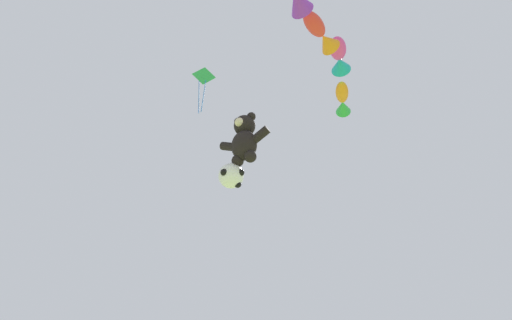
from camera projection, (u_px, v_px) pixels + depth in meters
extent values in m
ellipsoid|color=black|center=(244.00, 145.00, 10.91)|extent=(0.87, 0.74, 1.05)
sphere|color=black|center=(245.00, 126.00, 11.33)|extent=(0.73, 0.73, 0.73)
sphere|color=beige|center=(239.00, 122.00, 11.08)|extent=(0.30, 0.30, 0.30)
sphere|color=black|center=(238.00, 122.00, 11.59)|extent=(0.30, 0.30, 0.30)
cylinder|color=black|center=(229.00, 147.00, 11.29)|extent=(0.63, 0.28, 0.49)
sphere|color=black|center=(238.00, 161.00, 10.75)|extent=(0.39, 0.39, 0.39)
sphere|color=black|center=(251.00, 117.00, 11.36)|extent=(0.30, 0.30, 0.30)
cylinder|color=black|center=(261.00, 134.00, 10.72)|extent=(0.63, 0.28, 0.49)
sphere|color=black|center=(250.00, 156.00, 10.53)|extent=(0.39, 0.39, 0.39)
sphere|color=white|center=(231.00, 176.00, 10.72)|extent=(0.80, 0.80, 0.80)
sphere|color=black|center=(241.00, 173.00, 10.55)|extent=(0.22, 0.22, 0.22)
sphere|color=black|center=(234.00, 173.00, 11.07)|extent=(0.22, 0.22, 0.22)
sphere|color=black|center=(224.00, 172.00, 10.42)|extent=(0.22, 0.22, 0.22)
sphere|color=black|center=(238.00, 184.00, 10.57)|extent=(0.22, 0.22, 0.22)
ellipsoid|color=orange|center=(342.00, 92.00, 12.90)|extent=(0.78, 1.19, 0.40)
cone|color=green|center=(343.00, 107.00, 13.60)|extent=(0.74, 0.75, 0.59)
sphere|color=black|center=(341.00, 84.00, 12.67)|extent=(0.10, 0.10, 0.10)
ellipsoid|color=#E53F9E|center=(338.00, 49.00, 11.39)|extent=(0.75, 1.04, 0.46)
cone|color=#19ADB2|center=(340.00, 64.00, 11.97)|extent=(0.78, 0.67, 0.68)
sphere|color=black|center=(336.00, 39.00, 11.21)|extent=(0.12, 0.12, 0.12)
ellipsoid|color=red|center=(314.00, 24.00, 9.71)|extent=(0.56, 1.01, 0.40)
cone|color=orange|center=(327.00, 42.00, 10.21)|extent=(0.63, 0.59, 0.58)
sphere|color=black|center=(309.00, 14.00, 9.55)|extent=(0.10, 0.10, 0.10)
cone|color=purple|center=(298.00, 1.00, 8.85)|extent=(0.66, 0.65, 0.62)
cube|color=green|center=(204.00, 76.00, 15.62)|extent=(0.79, 0.78, 1.09)
cylinder|color=blue|center=(199.00, 97.00, 15.01)|extent=(0.03, 0.24, 1.74)
cylinder|color=blue|center=(204.00, 95.00, 14.84)|extent=(0.03, 0.11, 1.91)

